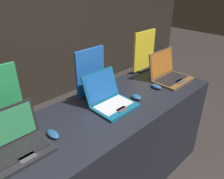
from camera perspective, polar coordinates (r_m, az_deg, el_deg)
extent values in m
cube|color=black|center=(3.27, -25.74, 16.80)|extent=(8.00, 0.05, 2.80)
cube|color=black|center=(2.09, 0.15, -14.93)|extent=(2.01, 0.72, 0.92)
cube|color=black|center=(1.46, -22.34, -15.01)|extent=(0.34, 0.24, 0.02)
cube|color=black|center=(1.47, -22.72, -14.28)|extent=(0.30, 0.17, 0.00)
cube|color=#3F3F42|center=(1.40, -21.19, -16.24)|extent=(0.09, 0.05, 0.00)
cube|color=black|center=(1.49, -25.36, -8.46)|extent=(0.34, 0.04, 0.24)
cube|color=#2D7F4C|center=(1.49, -25.27, -8.55)|extent=(0.30, 0.03, 0.21)
ellipsoid|color=navy|center=(1.53, -15.21, -11.16)|extent=(0.06, 0.12, 0.03)
cube|color=black|center=(1.66, -25.99, -10.14)|extent=(0.17, 0.07, 0.02)
cube|color=#0F5170|center=(1.77, 0.86, -4.59)|extent=(0.33, 0.25, 0.02)
cube|color=#B7B7B7|center=(1.77, 0.43, -4.02)|extent=(0.29, 0.18, 0.00)
cube|color=#3F3F42|center=(1.72, 2.67, -5.22)|extent=(0.09, 0.06, 0.00)
cube|color=#0F5170|center=(1.81, -2.96, 0.95)|extent=(0.33, 0.10, 0.24)
cube|color=#194C99|center=(1.81, -2.82, 0.95)|extent=(0.30, 0.08, 0.21)
ellipsoid|color=navy|center=(1.90, 6.39, -1.99)|extent=(0.07, 0.10, 0.04)
cube|color=black|center=(1.96, -5.39, -1.15)|extent=(0.16, 0.07, 0.02)
cube|color=#1E59B2|center=(1.87, -5.68, 4.62)|extent=(0.29, 0.02, 0.40)
cube|color=brown|center=(2.30, 15.65, 2.40)|extent=(0.39, 0.26, 0.02)
cube|color=black|center=(2.30, 15.27, 2.82)|extent=(0.34, 0.19, 0.00)
cube|color=#3F3F42|center=(2.26, 17.38, 2.04)|extent=(0.11, 0.06, 0.00)
cube|color=brown|center=(2.32, 12.79, 6.74)|extent=(0.39, 0.06, 0.26)
cube|color=#A5591E|center=(2.32, 12.94, 6.72)|extent=(0.35, 0.05, 0.23)
ellipsoid|color=navy|center=(2.11, 11.46, 0.77)|extent=(0.06, 0.11, 0.04)
cube|color=black|center=(2.49, 8.05, 5.24)|extent=(0.18, 0.07, 0.02)
cube|color=gold|center=(2.42, 8.39, 10.08)|extent=(0.33, 0.02, 0.42)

